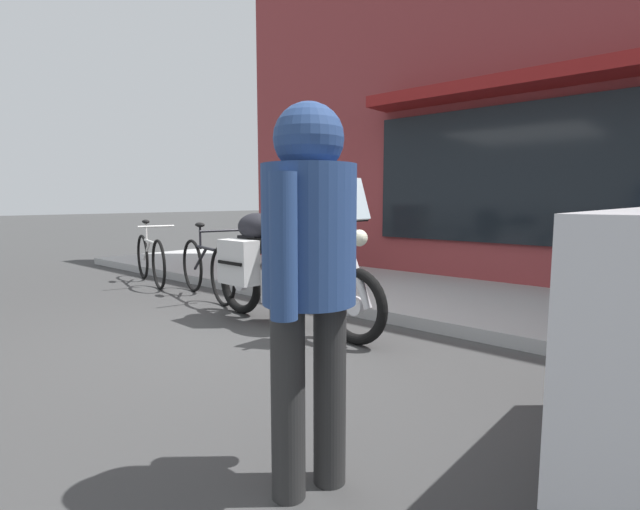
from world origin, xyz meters
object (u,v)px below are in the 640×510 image
pedestrian_walking (309,255)px  touring_motorcycle (279,264)px  parked_bicycle (206,268)px  sandwich_board_sign (322,242)px  second_bicycle_by_cafe (150,258)px

pedestrian_walking → touring_motorcycle: bearing=138.6°
touring_motorcycle → pedestrian_walking: bearing=-41.4°
parked_bicycle → pedestrian_walking: 4.17m
touring_motorcycle → pedestrian_walking: pedestrian_walking is taller
touring_motorcycle → sandwich_board_sign: bearing=119.7°
touring_motorcycle → sandwich_board_sign: size_ratio=2.22×
touring_motorcycle → parked_bicycle: bearing=169.9°
pedestrian_walking → second_bicycle_by_cafe: 5.53m
pedestrian_walking → second_bicycle_by_cafe: bearing=157.5°
pedestrian_walking → sandwich_board_sign: (-3.06, 3.64, -0.37)m
sandwich_board_sign → second_bicycle_by_cafe: sandwich_board_sign is taller
touring_motorcycle → second_bicycle_by_cafe: touring_motorcycle is taller
pedestrian_walking → sandwich_board_sign: 4.77m
second_bicycle_by_cafe → sandwich_board_sign: bearing=37.4°
touring_motorcycle → pedestrian_walking: (1.98, -1.75, 0.39)m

